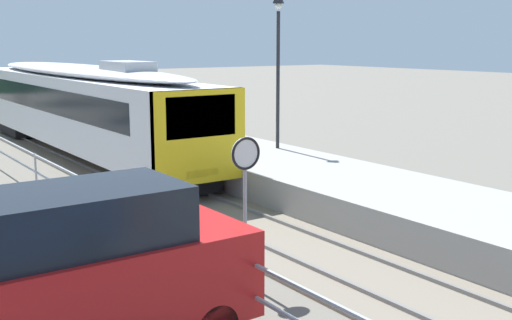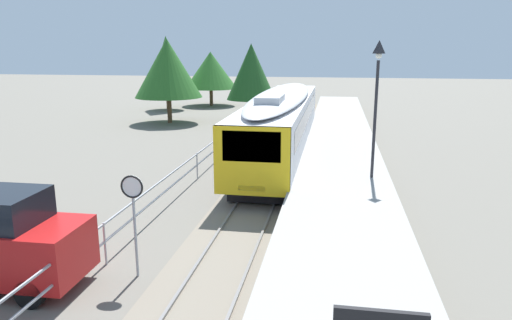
# 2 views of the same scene
# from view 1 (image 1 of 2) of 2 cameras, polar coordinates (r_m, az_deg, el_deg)

# --- Properties ---
(ground_plane) EXTENTS (160.00, 160.00, 0.00)m
(ground_plane) POSITION_cam_1_polar(r_m,az_deg,el_deg) (21.16, -18.99, -2.30)
(ground_plane) COLOR #6B665B
(track_rails) EXTENTS (3.20, 60.00, 0.14)m
(track_rails) POSITION_cam_1_polar(r_m,az_deg,el_deg) (22.12, -11.52, -1.31)
(track_rails) COLOR slate
(track_rails) RESTS_ON ground
(commuter_train) EXTENTS (2.82, 19.18, 3.74)m
(commuter_train) POSITION_cam_1_polar(r_m,az_deg,el_deg) (25.79, -15.50, 4.93)
(commuter_train) COLOR silver
(commuter_train) RESTS_ON track_rails
(station_platform) EXTENTS (3.90, 60.00, 0.90)m
(station_platform) POSITION_cam_1_polar(r_m,az_deg,el_deg) (23.48, -4.26, 0.59)
(station_platform) COLOR #999691
(station_platform) RESTS_ON ground
(platform_lamp_mid_platform) EXTENTS (0.34, 0.34, 5.35)m
(platform_lamp_mid_platform) POSITION_cam_1_polar(r_m,az_deg,el_deg) (21.59, 2.01, 10.87)
(platform_lamp_mid_platform) COLOR #232328
(platform_lamp_mid_platform) RESTS_ON station_platform
(speed_limit_sign) EXTENTS (0.61, 0.10, 2.81)m
(speed_limit_sign) POSITION_cam_1_polar(r_m,az_deg,el_deg) (11.59, -0.94, -1.24)
(speed_limit_sign) COLOR #9EA0A5
(speed_limit_sign) RESTS_ON ground
(carpark_fence) EXTENTS (0.06, 36.06, 1.25)m
(carpark_fence) POSITION_cam_1_polar(r_m,az_deg,el_deg) (11.77, -7.04, -7.27)
(carpark_fence) COLOR #9EA0A5
(carpark_fence) RESTS_ON ground
(parked_van_red) EXTENTS (4.92, 2.00, 2.51)m
(parked_van_red) POSITION_cam_1_polar(r_m,az_deg,el_deg) (9.40, -15.64, -9.74)
(parked_van_red) COLOR red
(parked_van_red) RESTS_ON ground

